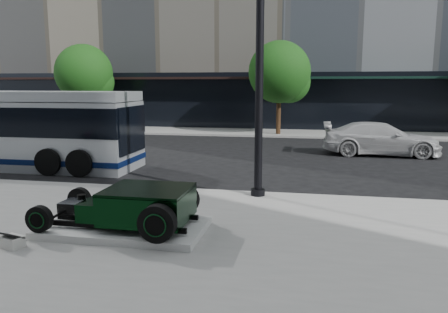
# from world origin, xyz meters

# --- Properties ---
(ground) EXTENTS (120.00, 120.00, 0.00)m
(ground) POSITION_xyz_m (0.00, 0.00, 0.00)
(ground) COLOR black
(ground) RESTS_ON ground
(sidewalk_far) EXTENTS (70.00, 4.00, 0.12)m
(sidewalk_far) POSITION_xyz_m (0.00, 14.00, 0.06)
(sidewalk_far) COLOR gray
(sidewalk_far) RESTS_ON ground
(street_trees) EXTENTS (29.80, 3.80, 5.70)m
(street_trees) POSITION_xyz_m (1.15, 13.07, 3.77)
(street_trees) COLOR black
(street_trees) RESTS_ON sidewalk_far
(display_plinth) EXTENTS (3.40, 1.80, 0.15)m
(display_plinth) POSITION_xyz_m (-0.88, -6.00, 0.20)
(display_plinth) COLOR silver
(display_plinth) RESTS_ON sidewalk_near
(hot_rod) EXTENTS (3.22, 2.00, 0.81)m
(hot_rod) POSITION_xyz_m (-0.55, -6.00, 0.70)
(hot_rod) COLOR black
(hot_rod) RESTS_ON display_plinth
(info_plaque) EXTENTS (0.47, 0.40, 0.31)m
(info_plaque) POSITION_xyz_m (-2.59, -7.28, 0.24)
(info_plaque) COLOR silver
(info_plaque) RESTS_ON sidewalk_near
(lamppost) EXTENTS (0.40, 0.40, 7.23)m
(lamppost) POSITION_xyz_m (1.54, -2.44, 3.46)
(lamppost) COLOR black
(lamppost) RESTS_ON sidewalk_near
(white_sedan) EXTENTS (5.15, 2.17, 1.49)m
(white_sedan) POSITION_xyz_m (6.10, 6.37, 0.74)
(white_sedan) COLOR silver
(white_sedan) RESTS_ON ground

